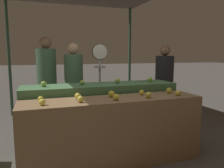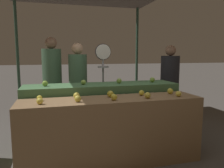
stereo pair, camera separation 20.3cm
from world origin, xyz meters
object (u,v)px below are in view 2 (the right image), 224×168
Objects in this scene: person_customer_left at (52,75)px; person_customer_right at (170,79)px; produce_scale at (103,68)px; person_vendor_at_scale at (78,79)px.

person_customer_right is at bearing 167.05° from person_customer_left.
produce_scale is 0.91× the size of person_customer_left.
person_customer_left is at bearing 141.93° from produce_scale.
person_customer_left is at bearing -11.44° from person_customer_right.
produce_scale reaches higher than person_customer_right.
person_customer_left is 1.10× the size of person_customer_right.
person_customer_left is (-0.92, 0.72, -0.17)m from produce_scale.
person_customer_left reaches higher than person_customer_right.
person_vendor_at_scale reaches higher than person_customer_right.
person_customer_left reaches higher than produce_scale.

